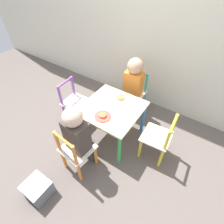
# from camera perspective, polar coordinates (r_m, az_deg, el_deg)

# --- Properties ---
(ground_plane) EXTENTS (6.00, 6.00, 0.00)m
(ground_plane) POSITION_cam_1_polar(r_m,az_deg,el_deg) (2.03, -0.00, -7.48)
(ground_plane) COLOR #5B514C
(kids_table) EXTENTS (0.56, 0.56, 0.43)m
(kids_table) POSITION_cam_1_polar(r_m,az_deg,el_deg) (1.75, -0.00, -0.01)
(kids_table) COLOR beige
(kids_table) RESTS_ON ground_plane
(chair_orange) EXTENTS (0.28, 0.28, 0.53)m
(chair_orange) POSITION_cam_1_polar(r_m,az_deg,el_deg) (1.62, -11.64, -12.47)
(chair_orange) COLOR silver
(chair_orange) RESTS_ON ground_plane
(chair_teal) EXTENTS (0.27, 0.27, 0.53)m
(chair_teal) POSITION_cam_1_polar(r_m,az_deg,el_deg) (2.16, 7.14, 5.94)
(chair_teal) COLOR silver
(chair_teal) RESTS_ON ground_plane
(chair_purple) EXTENTS (0.27, 0.27, 0.53)m
(chair_purple) POSITION_cam_1_polar(r_m,az_deg,el_deg) (2.06, -12.16, 2.93)
(chair_purple) COLOR silver
(chair_purple) RESTS_ON ground_plane
(chair_yellow) EXTENTS (0.28, 0.28, 0.53)m
(chair_yellow) POSITION_cam_1_polar(r_m,az_deg,el_deg) (1.72, 14.92, -8.34)
(chair_yellow) COLOR silver
(chair_yellow) RESTS_ON ground_plane
(child_front) EXTENTS (0.21, 0.22, 0.75)m
(child_front) POSITION_cam_1_polar(r_m,az_deg,el_deg) (1.49, -10.92, -7.07)
(child_front) COLOR #38383D
(child_front) RESTS_ON ground_plane
(child_back) EXTENTS (0.20, 0.22, 0.75)m
(child_back) POSITION_cam_1_polar(r_m,az_deg,el_deg) (2.00, 6.84, 9.38)
(child_back) COLOR #38383D
(child_back) RESTS_ON ground_plane
(plate_front) EXTENTS (0.16, 0.16, 0.03)m
(plate_front) POSITION_cam_1_polar(r_m,az_deg,el_deg) (1.61, -3.07, -1.32)
(plate_front) COLOR #E54C47
(plate_front) RESTS_ON kids_table
(plate_back) EXTENTS (0.19, 0.19, 0.03)m
(plate_back) POSITION_cam_1_polar(r_m,az_deg,el_deg) (1.80, 2.76, 4.54)
(plate_back) COLOR white
(plate_back) RESTS_ON kids_table
(storage_bin) EXTENTS (0.21, 0.19, 0.16)m
(storage_bin) POSITION_cam_1_polar(r_m,az_deg,el_deg) (1.75, -23.04, -22.14)
(storage_bin) COLOR slate
(storage_bin) RESTS_ON ground_plane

